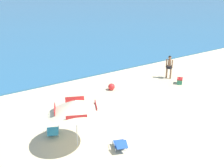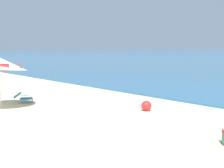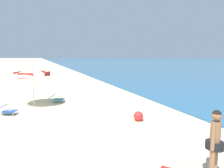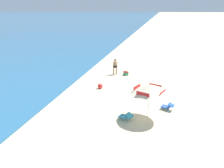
# 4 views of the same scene
# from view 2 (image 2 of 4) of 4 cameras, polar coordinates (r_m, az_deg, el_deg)

# --- Properties ---
(lounge_chair_under_umbrella) EXTENTS (0.83, 1.03, 0.53)m
(lounge_chair_under_umbrella) POSITION_cam_2_polar(r_m,az_deg,el_deg) (14.66, -17.27, -2.58)
(lounge_chair_under_umbrella) COLOR teal
(lounge_chair_under_umbrella) RESTS_ON ground
(beach_ball) EXTENTS (0.44, 0.44, 0.44)m
(beach_ball) POSITION_cam_2_polar(r_m,az_deg,el_deg) (12.32, 6.86, -4.33)
(beach_ball) COLOR red
(beach_ball) RESTS_ON ground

